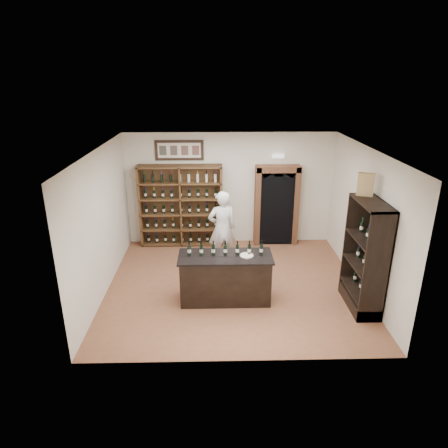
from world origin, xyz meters
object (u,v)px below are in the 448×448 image
Objects in this scene: counter_bottle_0 at (189,250)px; wine_crate at (366,184)px; wine_shelf at (181,206)px; shopkeeper at (222,228)px; tasting_counter at (225,278)px; side_cabinet at (365,272)px.

counter_bottle_0 is 3.64m from wine_crate.
wine_shelf is 1.65m from shopkeeper.
shopkeeper is (-0.04, 1.68, 0.43)m from tasting_counter.
side_cabinet is at bearing -5.85° from counter_bottle_0.
shopkeeper is at bearing 144.28° from side_cabinet.
counter_bottle_0 is at bearing -82.48° from wine_shelf.
wine_crate reaches higher than counter_bottle_0.
wine_crate reaches higher than shopkeeper.
counter_bottle_0 reaches higher than tasting_counter.
shopkeeper is (1.06, -1.25, -0.18)m from wine_shelf.
counter_bottle_0 is 0.16× the size of shopkeeper.
wine_shelf is at bearing 164.85° from wine_crate.
counter_bottle_0 is (-0.72, 0.05, 0.61)m from tasting_counter.
wine_shelf is at bearing 139.79° from side_cabinet.
wine_shelf reaches higher than tasting_counter.
tasting_counter is at bearing 173.72° from side_cabinet.
side_cabinet is 5.00× the size of wine_crate.
wine_crate reaches higher than tasting_counter.
wine_shelf and side_cabinet have the same top height.
wine_shelf is 5.02m from side_cabinet.
tasting_counter is 3.30m from wine_crate.
side_cabinet is (3.82, -3.23, -0.35)m from wine_shelf.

